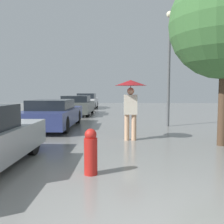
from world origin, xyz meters
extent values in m
cylinder|color=tan|center=(-0.30, 5.57, 0.40)|extent=(0.15, 0.15, 0.79)
cylinder|color=tan|center=(-0.08, 5.57, 0.40)|extent=(0.15, 0.15, 0.79)
cube|color=beige|center=(-0.19, 5.57, 1.09)|extent=(0.40, 0.23, 0.60)
sphere|color=tan|center=(-0.19, 5.57, 1.50)|extent=(0.22, 0.22, 0.22)
cylinder|color=#515456|center=(-0.19, 5.57, 1.35)|extent=(0.02, 0.02, 0.63)
cone|color=maroon|center=(-0.19, 5.57, 1.75)|extent=(0.95, 0.95, 0.17)
cylinder|color=black|center=(-2.58, 3.78, 0.30)|extent=(0.18, 0.61, 0.61)
cube|color=navy|center=(-3.24, 8.18, 0.47)|extent=(1.76, 4.48, 0.60)
cube|color=black|center=(-3.24, 7.96, 0.97)|extent=(1.50, 2.02, 0.38)
cylinder|color=black|center=(-4.03, 9.57, 0.31)|extent=(0.18, 0.62, 0.62)
cylinder|color=black|center=(-2.44, 9.57, 0.31)|extent=(0.18, 0.62, 0.62)
cylinder|color=black|center=(-4.03, 6.79, 0.31)|extent=(0.18, 0.62, 0.62)
cylinder|color=black|center=(-2.44, 6.79, 0.31)|extent=(0.18, 0.62, 0.62)
cube|color=#4C514C|center=(-3.21, 14.00, 0.50)|extent=(1.86, 4.23, 0.64)
cube|color=black|center=(-3.21, 13.79, 1.02)|extent=(1.58, 1.91, 0.40)
cylinder|color=black|center=(-4.05, 15.32, 0.32)|extent=(0.18, 0.64, 0.64)
cylinder|color=black|center=(-2.37, 15.32, 0.32)|extent=(0.18, 0.64, 0.64)
cylinder|color=black|center=(-4.05, 12.69, 0.32)|extent=(0.18, 0.64, 0.64)
cylinder|color=black|center=(-2.37, 12.69, 0.32)|extent=(0.18, 0.64, 0.64)
cube|color=silver|center=(-3.32, 20.18, 0.51)|extent=(1.70, 4.24, 0.70)
cube|color=black|center=(-3.32, 19.97, 1.09)|extent=(1.44, 1.91, 0.46)
cylinder|color=black|center=(-4.09, 21.49, 0.29)|extent=(0.18, 0.59, 0.59)
cylinder|color=black|center=(-2.56, 21.49, 0.29)|extent=(0.18, 0.59, 0.59)
cylinder|color=black|center=(-4.09, 18.87, 0.29)|extent=(0.18, 0.59, 0.59)
cylinder|color=black|center=(-2.56, 18.87, 0.29)|extent=(0.18, 0.59, 0.59)
cylinder|color=#473323|center=(2.29, 4.90, 1.24)|extent=(0.23, 0.23, 2.49)
cylinder|color=#515456|center=(1.57, 8.68, 2.29)|extent=(0.12, 0.12, 4.58)
sphere|color=beige|center=(1.57, 8.68, 4.67)|extent=(0.27, 0.27, 0.27)
cylinder|color=#B21E19|center=(-1.05, 2.40, 0.33)|extent=(0.24, 0.24, 0.66)
sphere|color=#B21E19|center=(-1.05, 2.40, 0.72)|extent=(0.21, 0.21, 0.21)
camera|label=1|loc=(-0.57, -1.97, 1.49)|focal=40.00mm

